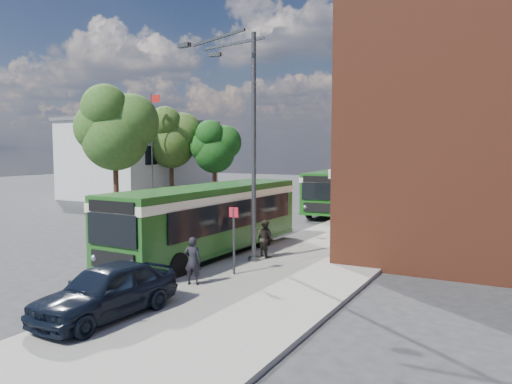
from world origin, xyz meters
The scene contains 15 objects.
ground centered at (0.00, 0.00, 0.00)m, with size 120.00×120.00×0.00m, color #2A2A2C.
pavement centered at (7.00, 8.00, 0.07)m, with size 6.00×48.00×0.15m, color gray.
kerb_line centered at (3.95, 8.00, 0.01)m, with size 0.12×48.00×0.01m, color beige.
white_building centered at (-18.00, 18.00, 3.66)m, with size 9.40×13.40×7.30m.
flagpole centered at (-12.45, 13.00, 4.94)m, with size 0.95×0.10×9.00m.
street_lamp centered at (4.84, -2.00, 4.79)m, with size 2.96×2.38×9.00m.
bus_stop_sign centered at (5.60, -4.20, 1.51)m, with size 0.35×0.08×2.52m.
bus_front centered at (2.98, -1.86, 1.83)m, with size 2.89×11.02×3.02m.
bus_rear centered at (2.95, 14.79, 1.83)m, with size 3.47×10.69×3.02m.
parked_car centered at (4.96, -9.66, 0.87)m, with size 1.70×4.21×1.44m, color black.
pedestrian_a centered at (5.12, -6.00, 0.94)m, with size 0.58×0.38×1.57m, color black.
pedestrian_b centered at (5.27, -1.16, 0.91)m, with size 0.74×0.57×1.52m, color black.
tree_left centered at (-9.91, 6.16, 5.97)m, with size 5.21×4.96×8.80m.
tree_mid centered at (-12.77, 15.91, 5.56)m, with size 4.85×4.61×8.19m.
tree_right centered at (-9.19, 17.31, 4.75)m, with size 4.15×3.95×7.01m.
Camera 1 is at (14.50, -19.06, 4.58)m, focal length 35.00 mm.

